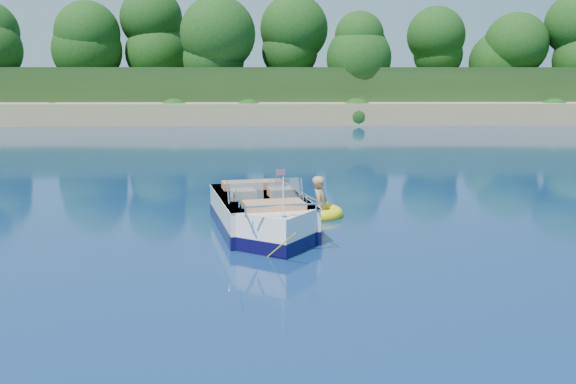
# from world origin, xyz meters

# --- Properties ---
(ground) EXTENTS (160.00, 160.00, 0.00)m
(ground) POSITION_xyz_m (0.00, 0.00, 0.00)
(ground) COLOR #0A224C
(ground) RESTS_ON ground
(shoreline) EXTENTS (170.00, 59.00, 6.00)m
(shoreline) POSITION_xyz_m (0.00, 63.77, 0.98)
(shoreline) COLOR #918054
(shoreline) RESTS_ON ground
(treeline) EXTENTS (150.00, 7.12, 8.19)m
(treeline) POSITION_xyz_m (0.04, 41.01, 5.55)
(treeline) COLOR black
(treeline) RESTS_ON ground
(motorboat) EXTENTS (2.61, 5.27, 1.78)m
(motorboat) POSITION_xyz_m (1.28, 4.07, 0.34)
(motorboat) COLOR white
(motorboat) RESTS_ON ground
(tow_tube) EXTENTS (1.39, 1.39, 0.32)m
(tow_tube) POSITION_xyz_m (2.64, 5.70, 0.08)
(tow_tube) COLOR #FFEA0E
(tow_tube) RESTS_ON ground
(boy) EXTENTS (0.57, 0.93, 1.70)m
(boy) POSITION_xyz_m (2.69, 5.80, 0.00)
(boy) COLOR tan
(boy) RESTS_ON ground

